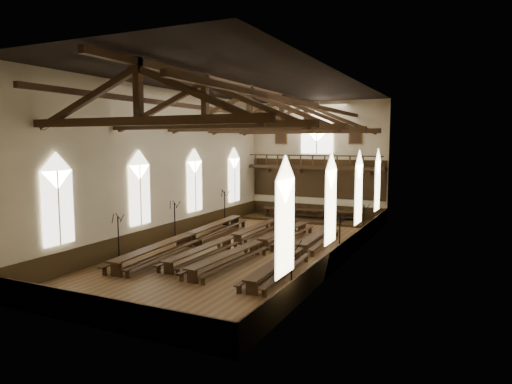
% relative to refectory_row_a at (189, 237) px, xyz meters
% --- Properties ---
extents(ground, '(26.00, 26.00, 0.00)m').
position_rel_refectory_row_a_xyz_m(ground, '(3.96, 0.74, -0.60)').
color(ground, brown).
rests_on(ground, ground).
extents(room_walls, '(26.00, 26.00, 26.00)m').
position_rel_refectory_row_a_xyz_m(room_walls, '(3.96, 0.74, 5.86)').
color(room_walls, beige).
rests_on(room_walls, ground).
extents(wainscot_band, '(12.00, 26.00, 1.20)m').
position_rel_refectory_row_a_xyz_m(wainscot_band, '(3.96, 0.74, 0.00)').
color(wainscot_band, '#31220E').
rests_on(wainscot_band, ground).
extents(side_windows, '(11.85, 19.80, 4.50)m').
position_rel_refectory_row_a_xyz_m(side_windows, '(3.96, 0.74, 3.14)').
color(side_windows, white).
rests_on(side_windows, room_walls).
extents(end_window, '(2.80, 0.12, 3.80)m').
position_rel_refectory_row_a_xyz_m(end_window, '(3.96, 13.64, 6.62)').
color(end_window, white).
rests_on(end_window, room_walls).
extents(minstrels_gallery, '(11.80, 1.24, 3.70)m').
position_rel_refectory_row_a_xyz_m(minstrels_gallery, '(3.96, 13.40, 3.31)').
color(minstrels_gallery, '#372611').
rests_on(minstrels_gallery, room_walls).
extents(portraits, '(7.75, 0.09, 1.45)m').
position_rel_refectory_row_a_xyz_m(portraits, '(3.96, 13.64, 6.50)').
color(portraits, brown).
rests_on(portraits, room_walls).
extents(roof_trusses, '(11.70, 25.70, 2.80)m').
position_rel_refectory_row_a_xyz_m(roof_trusses, '(3.96, 0.74, 7.62)').
color(roof_trusses, '#372611').
rests_on(roof_trusses, room_walls).
extents(refectory_row_a, '(2.23, 15.16, 0.82)m').
position_rel_refectory_row_a_xyz_m(refectory_row_a, '(0.00, 0.00, 0.00)').
color(refectory_row_a, '#372611').
rests_on(refectory_row_a, ground).
extents(refectory_row_b, '(1.45, 14.02, 0.71)m').
position_rel_refectory_row_a_xyz_m(refectory_row_b, '(2.58, 1.01, -0.08)').
color(refectory_row_b, '#372611').
rests_on(refectory_row_b, ground).
extents(refectory_row_c, '(1.76, 14.32, 0.74)m').
position_rel_refectory_row_a_xyz_m(refectory_row_c, '(4.75, 0.42, -0.06)').
color(refectory_row_c, '#372611').
rests_on(refectory_row_c, ground).
extents(refectory_row_d, '(1.78, 14.22, 0.72)m').
position_rel_refectory_row_a_xyz_m(refectory_row_d, '(7.40, 0.03, -0.07)').
color(refectory_row_d, '#372611').
rests_on(refectory_row_d, ground).
extents(dais, '(11.40, 3.04, 0.20)m').
position_rel_refectory_row_a_xyz_m(dais, '(4.03, 12.14, -0.50)').
color(dais, '#31220E').
rests_on(dais, ground).
extents(high_table, '(8.37, 1.82, 0.78)m').
position_rel_refectory_row_a_xyz_m(high_table, '(4.03, 12.14, 0.26)').
color(high_table, '#372611').
rests_on(high_table, dais).
extents(high_chairs, '(5.85, 0.45, 0.94)m').
position_rel_refectory_row_a_xyz_m(high_chairs, '(4.03, 12.95, 0.12)').
color(high_chairs, '#372611').
rests_on(high_chairs, dais).
extents(candelabrum_left_near, '(0.73, 0.80, 2.62)m').
position_rel_refectory_row_a_xyz_m(candelabrum_left_near, '(-1.59, -4.60, 0.20)').
color(candelabrum_left_near, black).
rests_on(candelabrum_left_near, ground).
extents(candelabrum_left_mid, '(0.74, 0.84, 2.73)m').
position_rel_refectory_row_a_xyz_m(candelabrum_left_mid, '(-1.59, 0.73, 0.23)').
color(candelabrum_left_mid, black).
rests_on(candelabrum_left_mid, ground).
extents(candelabrum_left_far, '(0.83, 0.84, 2.83)m').
position_rel_refectory_row_a_xyz_m(candelabrum_left_far, '(-1.59, 7.46, 0.26)').
color(candelabrum_left_far, black).
rests_on(candelabrum_left_far, ground).
extents(candelabrum_right_near, '(0.77, 0.77, 2.60)m').
position_rel_refectory_row_a_xyz_m(candelabrum_right_near, '(9.51, -6.63, 0.19)').
color(candelabrum_right_near, black).
rests_on(candelabrum_right_near, ground).
extents(candelabrum_right_mid, '(0.78, 0.74, 2.59)m').
position_rel_refectory_row_a_xyz_m(candelabrum_right_mid, '(9.51, 0.87, 0.19)').
color(candelabrum_right_mid, black).
rests_on(candelabrum_right_mid, ground).
extents(candelabrum_right_far, '(0.68, 0.75, 2.44)m').
position_rel_refectory_row_a_xyz_m(candelabrum_right_far, '(9.51, 7.09, 0.14)').
color(candelabrum_right_far, black).
rests_on(candelabrum_right_far, ground).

